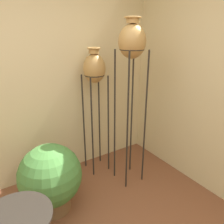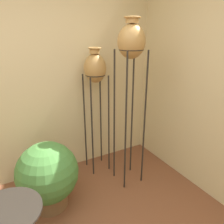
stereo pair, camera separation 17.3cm
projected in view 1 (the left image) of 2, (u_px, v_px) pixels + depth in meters
The scene contains 4 objects.
wall_back at pixel (13, 79), 2.44m from camera, with size 7.65×0.06×2.70m.
vase_stand_tall at pixel (132, 47), 2.35m from camera, with size 0.30×0.30×2.00m.
vase_stand_medium at pixel (94, 72), 2.68m from camera, with size 0.27×0.27×1.67m.
potted_plant at pixel (51, 178), 2.30m from camera, with size 0.66×0.66×0.77m.
Camera 1 is at (-0.37, -0.78, 1.87)m, focal length 35.00 mm.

